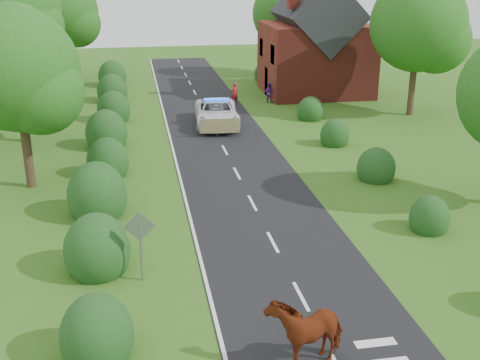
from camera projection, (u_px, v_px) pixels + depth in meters
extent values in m
plane|color=#36621B|center=(301.00, 297.00, 19.39)|extent=(120.00, 120.00, 0.00)
cube|color=black|center=(228.00, 156.00, 33.24)|extent=(6.00, 70.00, 0.02)
cube|color=white|center=(301.00, 296.00, 19.38)|extent=(0.12, 1.80, 0.01)
cube|color=white|center=(273.00, 242.00, 23.08)|extent=(0.12, 1.80, 0.01)
cube|color=white|center=(252.00, 203.00, 26.77)|extent=(0.12, 1.80, 0.01)
cube|color=white|center=(237.00, 173.00, 30.46)|extent=(0.12, 1.80, 0.01)
cube|color=white|center=(225.00, 150.00, 34.16)|extent=(0.12, 1.80, 0.01)
cube|color=white|center=(215.00, 131.00, 37.85)|extent=(0.12, 1.80, 0.01)
cube|color=white|center=(207.00, 116.00, 41.54)|extent=(0.12, 1.80, 0.01)
cube|color=white|center=(200.00, 103.00, 45.23)|extent=(0.12, 1.80, 0.01)
cube|color=white|center=(195.00, 92.00, 48.93)|extent=(0.12, 1.80, 0.01)
cube|color=white|center=(190.00, 83.00, 52.62)|extent=(0.12, 1.80, 0.01)
cube|color=white|center=(186.00, 75.00, 56.31)|extent=(0.12, 1.80, 0.01)
cube|color=white|center=(182.00, 67.00, 60.01)|extent=(0.12, 1.80, 0.01)
cube|color=white|center=(179.00, 61.00, 63.70)|extent=(0.12, 1.80, 0.01)
cube|color=white|center=(175.00, 158.00, 32.75)|extent=(0.12, 70.00, 0.01)
cube|color=white|center=(375.00, 343.00, 17.03)|extent=(1.20, 0.35, 0.01)
ellipsoid|color=#133B14|center=(97.00, 336.00, 16.27)|extent=(2.00, 2.10, 2.40)
ellipsoid|color=#133B14|center=(97.00, 251.00, 20.83)|extent=(2.30, 2.41, 2.70)
ellipsoid|color=#133B14|center=(97.00, 196.00, 25.38)|extent=(2.50, 2.62, 3.00)
ellipsoid|color=#133B14|center=(108.00, 162.00, 30.09)|extent=(2.10, 2.20, 2.50)
ellipsoid|color=#133B14|center=(106.00, 134.00, 34.65)|extent=(2.40, 2.52, 2.80)
ellipsoid|color=#133B14|center=(114.00, 110.00, 40.26)|extent=(2.20, 2.31, 2.60)
ellipsoid|color=#133B14|center=(112.00, 91.00, 45.75)|extent=(2.30, 2.41, 2.70)
ellipsoid|color=#133B14|center=(112.00, 77.00, 51.27)|extent=(2.40, 2.52, 2.80)
ellipsoid|color=#133B14|center=(429.00, 218.00, 23.97)|extent=(1.60, 1.68, 1.90)
ellipsoid|color=#133B14|center=(376.00, 168.00, 29.52)|extent=(1.90, 2.00, 2.10)
ellipsoid|color=#133B14|center=(335.00, 136.00, 35.05)|extent=(1.70, 1.78, 2.00)
ellipsoid|color=#133B14|center=(310.00, 111.00, 40.64)|extent=(1.80, 1.89, 2.00)
ellipsoid|color=#133B14|center=(263.00, 74.00, 53.53)|extent=(1.70, 1.78, 2.00)
cylinder|color=#332316|center=(27.00, 147.00, 28.12)|extent=(0.44, 0.44, 3.96)
sphere|color=#174416|center=(17.00, 70.00, 26.88)|extent=(5.60, 5.60, 5.60)
sphere|color=#3B8822|center=(40.00, 91.00, 26.83)|extent=(3.92, 3.92, 3.92)
cylinder|color=#332316|center=(21.00, 110.00, 35.30)|extent=(0.44, 0.44, 3.74)
sphere|color=#174416|center=(13.00, 52.00, 34.12)|extent=(5.60, 5.60, 5.60)
sphere|color=#3B8822|center=(32.00, 68.00, 34.06)|extent=(3.92, 3.92, 3.92)
cylinder|color=#332316|center=(20.00, 72.00, 44.09)|extent=(0.44, 0.44, 4.84)
sphere|color=#174416|center=(13.00, 10.00, 42.57)|extent=(6.80, 6.80, 6.80)
sphere|color=#3B8822|center=(31.00, 27.00, 42.52)|extent=(4.76, 4.76, 4.76)
cylinder|color=#332316|center=(68.00, 55.00, 53.85)|extent=(0.44, 0.44, 4.18)
sphere|color=#174416|center=(64.00, 12.00, 52.54)|extent=(6.00, 6.00, 6.00)
sphere|color=#3B8822|center=(76.00, 23.00, 52.49)|extent=(4.20, 4.20, 4.20)
cylinder|color=#332316|center=(412.00, 83.00, 41.27)|extent=(0.44, 0.44, 4.40)
sphere|color=#174416|center=(418.00, 24.00, 39.88)|extent=(6.40, 6.40, 6.40)
sphere|color=#3B8822|center=(437.00, 40.00, 39.82)|extent=(4.48, 4.48, 4.48)
cylinder|color=#332316|center=(284.00, 54.00, 55.28)|extent=(0.44, 0.44, 3.96)
sphere|color=#174416|center=(286.00, 14.00, 54.04)|extent=(6.00, 6.00, 6.00)
sphere|color=#3B8822|center=(298.00, 25.00, 53.97)|extent=(4.20, 4.20, 4.20)
cylinder|color=gray|center=(141.00, 251.00, 20.03)|extent=(0.08, 0.08, 2.20)
cube|color=gray|center=(139.00, 226.00, 19.72)|extent=(1.06, 0.04, 1.06)
cube|color=maroon|center=(316.00, 59.00, 47.71)|extent=(8.00, 7.00, 5.50)
cube|color=black|center=(317.00, 14.00, 46.52)|extent=(5.94, 7.40, 5.94)
imported|color=#581E0F|center=(306.00, 332.00, 16.13)|extent=(2.65, 2.00, 1.67)
imported|color=white|center=(217.00, 113.00, 39.11)|extent=(3.17, 6.06, 1.63)
cube|color=yellow|center=(220.00, 126.00, 36.37)|extent=(2.43, 0.26, 0.89)
cube|color=blue|center=(216.00, 99.00, 38.80)|extent=(1.64, 0.41, 0.14)
imported|color=#AB1929|center=(234.00, 94.00, 44.66)|extent=(0.70, 0.58, 1.64)
imported|color=#552379|center=(269.00, 92.00, 45.30)|extent=(0.94, 0.89, 1.53)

